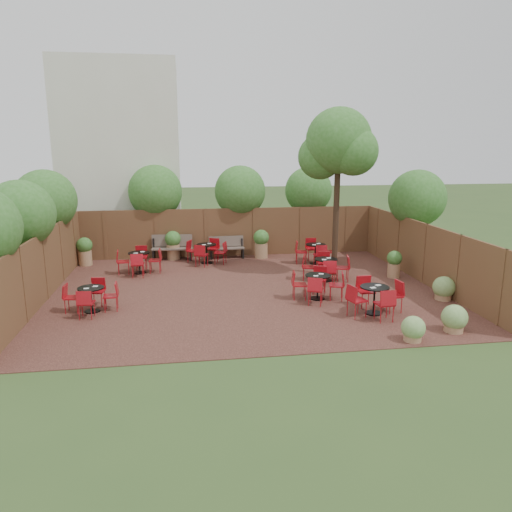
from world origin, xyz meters
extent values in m
plane|color=#354F23|center=(0.00, 0.00, 0.00)|extent=(80.00, 80.00, 0.00)
cube|color=#331B15|center=(0.00, 0.00, 0.01)|extent=(12.00, 10.00, 0.02)
cube|color=#563320|center=(0.00, 5.00, 1.00)|extent=(12.00, 0.08, 2.00)
cube|color=#563320|center=(-6.00, 0.00, 1.00)|extent=(0.08, 10.00, 2.00)
cube|color=#563320|center=(6.00, 0.00, 1.00)|extent=(0.08, 10.00, 2.00)
cube|color=beige|center=(-4.50, 8.00, 4.00)|extent=(5.00, 4.00, 8.00)
sphere|color=#2F6621|center=(-6.60, 3.00, 2.64)|extent=(2.14, 2.14, 2.14)
sphere|color=#2F6621|center=(-6.50, 0.00, 2.59)|extent=(1.95, 1.95, 1.95)
sphere|color=#2F6621|center=(-3.00, 5.70, 2.66)|extent=(2.19, 2.19, 2.19)
sphere|color=#2F6621|center=(0.50, 5.60, 2.64)|extent=(2.13, 2.13, 2.13)
sphere|color=#2F6621|center=(3.50, 5.80, 2.61)|extent=(2.02, 2.02, 2.02)
sphere|color=#2F6621|center=(6.60, 2.00, 2.62)|extent=(2.08, 2.08, 2.08)
cylinder|color=black|center=(3.35, 1.41, 2.46)|extent=(0.23, 0.23, 4.89)
sphere|color=#2F6621|center=(3.35, 1.41, 4.66)|extent=(2.21, 2.21, 2.21)
sphere|color=#2F6621|center=(2.85, 1.81, 4.12)|extent=(1.55, 1.55, 1.55)
sphere|color=#2F6621|center=(3.75, 1.01, 4.32)|extent=(1.62, 1.62, 1.62)
cube|color=brown|center=(-2.37, 4.55, 0.48)|extent=(1.65, 0.60, 0.05)
cube|color=brown|center=(-2.37, 4.77, 0.77)|extent=(1.62, 0.24, 0.49)
cube|color=black|center=(-3.10, 4.55, 0.24)|extent=(0.10, 0.49, 0.43)
cube|color=black|center=(-1.64, 4.55, 0.24)|extent=(0.10, 0.49, 0.43)
cube|color=brown|center=(-0.19, 4.55, 0.43)|extent=(1.45, 0.51, 0.05)
cube|color=brown|center=(-0.19, 4.74, 0.69)|extent=(1.43, 0.19, 0.43)
cube|color=black|center=(-0.84, 4.55, 0.21)|extent=(0.08, 0.43, 0.38)
cube|color=black|center=(0.46, 4.55, 0.21)|extent=(0.08, 0.43, 0.38)
cylinder|color=black|center=(3.18, -2.71, 0.04)|extent=(0.45, 0.45, 0.03)
cylinder|color=black|center=(3.18, -2.71, 0.40)|extent=(0.05, 0.05, 0.72)
cylinder|color=black|center=(3.18, -2.71, 0.77)|extent=(0.78, 0.78, 0.03)
cube|color=white|center=(3.30, -2.63, 0.80)|extent=(0.16, 0.12, 0.02)
cube|color=white|center=(3.07, -2.84, 0.80)|extent=(0.16, 0.12, 0.02)
cylinder|color=black|center=(2.82, 0.68, 0.04)|extent=(0.45, 0.45, 0.03)
cylinder|color=black|center=(2.82, 0.68, 0.40)|extent=(0.05, 0.05, 0.71)
cylinder|color=black|center=(2.82, 0.68, 0.77)|extent=(0.78, 0.78, 0.03)
cube|color=white|center=(2.94, 0.76, 0.79)|extent=(0.17, 0.14, 0.02)
cube|color=white|center=(2.72, 0.55, 0.79)|extent=(0.17, 0.14, 0.02)
cylinder|color=black|center=(-4.44, -1.42, 0.03)|extent=(0.41, 0.41, 0.03)
cylinder|color=black|center=(-4.44, -1.42, 0.37)|extent=(0.05, 0.05, 0.65)
cylinder|color=black|center=(-4.44, -1.42, 0.70)|extent=(0.71, 0.71, 0.03)
cube|color=white|center=(-4.33, -1.34, 0.72)|extent=(0.13, 0.10, 0.01)
cube|color=white|center=(-4.54, -1.53, 0.72)|extent=(0.13, 0.10, 0.01)
cylinder|color=black|center=(2.01, -1.23, 0.03)|extent=(0.44, 0.44, 0.03)
cylinder|color=black|center=(2.01, -1.23, 0.39)|extent=(0.05, 0.05, 0.70)
cylinder|color=black|center=(2.01, -1.23, 0.75)|extent=(0.76, 0.76, 0.03)
cube|color=white|center=(2.13, -1.15, 0.77)|extent=(0.16, 0.13, 0.01)
cube|color=white|center=(1.91, -1.35, 0.77)|extent=(0.16, 0.13, 0.01)
cylinder|color=black|center=(3.15, 3.13, 0.04)|extent=(0.45, 0.45, 0.03)
cylinder|color=black|center=(3.15, 3.13, 0.40)|extent=(0.05, 0.05, 0.72)
cylinder|color=black|center=(3.15, 3.13, 0.77)|extent=(0.78, 0.78, 0.03)
cube|color=white|center=(3.27, 3.21, 0.79)|extent=(0.15, 0.11, 0.02)
cube|color=white|center=(3.04, 3.01, 0.79)|extent=(0.15, 0.11, 0.02)
cylinder|color=black|center=(-3.50, 2.65, 0.04)|extent=(0.45, 0.45, 0.03)
cylinder|color=black|center=(-3.50, 2.65, 0.39)|extent=(0.05, 0.05, 0.71)
cylinder|color=black|center=(-3.50, 2.65, 0.76)|extent=(0.77, 0.77, 0.03)
cube|color=white|center=(-3.38, 2.73, 0.78)|extent=(0.15, 0.11, 0.02)
cube|color=white|center=(-3.60, 2.53, 0.78)|extent=(0.15, 0.11, 0.02)
cylinder|color=black|center=(-1.04, 3.80, 0.04)|extent=(0.44, 0.44, 0.03)
cylinder|color=black|center=(-1.04, 3.80, 0.39)|extent=(0.05, 0.05, 0.71)
cylinder|color=black|center=(-1.04, 3.80, 0.76)|extent=(0.77, 0.77, 0.03)
cube|color=white|center=(-0.92, 3.88, 0.78)|extent=(0.17, 0.15, 0.02)
cube|color=white|center=(-1.14, 3.68, 0.78)|extent=(0.17, 0.15, 0.02)
cylinder|color=#986F4C|center=(-2.34, 4.70, 0.32)|extent=(0.52, 0.52, 0.60)
sphere|color=#2F6621|center=(-2.34, 4.70, 0.86)|extent=(0.63, 0.63, 0.63)
cylinder|color=#986F4C|center=(1.21, 4.41, 0.32)|extent=(0.53, 0.53, 0.60)
sphere|color=#2F6621|center=(1.21, 4.41, 0.86)|extent=(0.63, 0.63, 0.63)
cylinder|color=#986F4C|center=(-5.65, 4.15, 0.30)|extent=(0.49, 0.49, 0.56)
sphere|color=#2F6621|center=(-5.65, 4.15, 0.81)|extent=(0.59, 0.59, 0.59)
cylinder|color=#986F4C|center=(5.30, 0.77, 0.26)|extent=(0.43, 0.43, 0.49)
sphere|color=#2F6621|center=(5.30, 0.77, 0.70)|extent=(0.51, 0.51, 0.51)
cylinder|color=#986F4C|center=(4.63, -4.25, 0.12)|extent=(0.46, 0.46, 0.21)
sphere|color=#6E964E|center=(4.63, -4.25, 0.39)|extent=(0.63, 0.63, 0.63)
cylinder|color=#986F4C|center=(3.36, -4.65, 0.11)|extent=(0.41, 0.41, 0.19)
sphere|color=#6E964E|center=(3.36, -4.65, 0.34)|extent=(0.56, 0.56, 0.56)
cylinder|color=#986F4C|center=(5.70, -1.84, 0.13)|extent=(0.48, 0.48, 0.22)
sphere|color=#6E964E|center=(5.70, -1.84, 0.40)|extent=(0.65, 0.65, 0.65)
camera|label=1|loc=(-1.84, -14.58, 4.48)|focal=33.83mm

